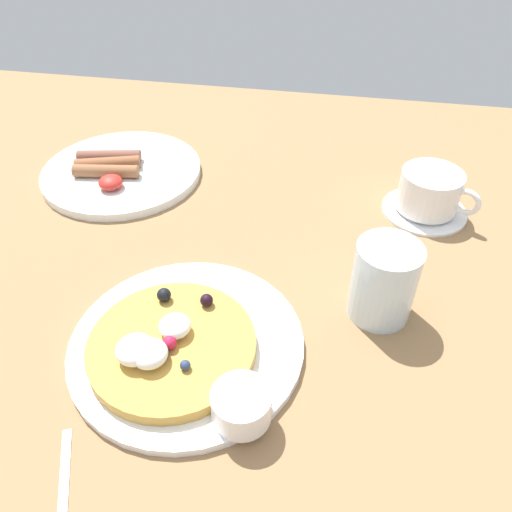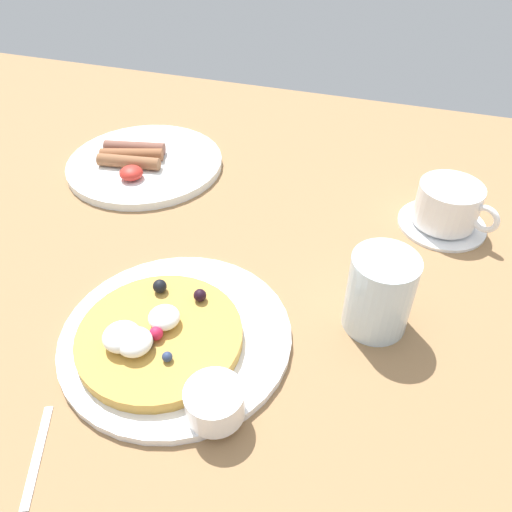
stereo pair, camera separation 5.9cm
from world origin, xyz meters
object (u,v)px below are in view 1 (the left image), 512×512
at_px(water_glass, 384,283).
at_px(pancake_plate, 188,344).
at_px(breakfast_plate, 122,172).
at_px(coffee_cup, 431,190).
at_px(coffee_saucer, 424,209).
at_px(syrup_ramekin, 241,405).

bearing_deg(water_glass, pancake_plate, -156.48).
distance_m(breakfast_plate, water_glass, 0.47).
xyz_separation_m(pancake_plate, breakfast_plate, (-0.20, 0.32, 0.00)).
xyz_separation_m(breakfast_plate, coffee_cup, (0.48, -0.02, 0.03)).
relative_size(coffee_saucer, water_glass, 1.27).
xyz_separation_m(syrup_ramekin, water_glass, (0.13, 0.17, 0.02)).
distance_m(syrup_ramekin, coffee_saucer, 0.43).
bearing_deg(breakfast_plate, coffee_saucer, -1.83).
distance_m(coffee_saucer, water_glass, 0.23).
bearing_deg(syrup_ramekin, coffee_saucer, 62.94).
height_order(syrup_ramekin, coffee_saucer, syrup_ramekin).
distance_m(syrup_ramekin, water_glass, 0.21).
bearing_deg(coffee_saucer, pancake_plate, -131.64).
bearing_deg(syrup_ramekin, breakfast_plate, 125.13).
bearing_deg(coffee_cup, water_glass, -107.71).
xyz_separation_m(pancake_plate, water_glass, (0.20, 0.09, 0.04)).
distance_m(pancake_plate, coffee_saucer, 0.41).
xyz_separation_m(syrup_ramekin, coffee_saucer, (0.20, 0.38, -0.02)).
relative_size(syrup_ramekin, coffee_saucer, 0.47).
bearing_deg(coffee_saucer, coffee_cup, -28.01).
bearing_deg(water_glass, coffee_cup, 72.29).
distance_m(coffee_saucer, coffee_cup, 0.03).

